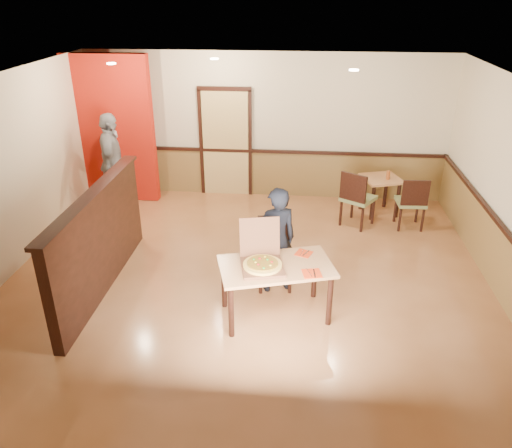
{
  "coord_description": "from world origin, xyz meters",
  "views": [
    {
      "loc": [
        0.7,
        -6.0,
        3.89
      ],
      "look_at": [
        0.13,
        0.0,
        0.98
      ],
      "focal_mm": 35.0,
      "sensor_mm": 36.0,
      "label": 1
    }
  ],
  "objects_px": {
    "main_table": "(276,273)",
    "passerby": "(113,164)",
    "diner": "(276,240)",
    "side_table": "(380,186)",
    "condiment": "(388,175)",
    "pizza_box": "(262,261)",
    "diner_chair": "(275,249)",
    "side_chair_left": "(356,197)",
    "side_chair_right": "(412,201)"
  },
  "relations": [
    {
      "from": "pizza_box",
      "to": "condiment",
      "type": "height_order",
      "value": "pizza_box"
    },
    {
      "from": "side_table",
      "to": "diner",
      "type": "distance_m",
      "value": 3.29
    },
    {
      "from": "diner",
      "to": "passerby",
      "type": "xyz_separation_m",
      "value": [
        -3.14,
        2.41,
        0.17
      ]
    },
    {
      "from": "main_table",
      "to": "diner",
      "type": "xyz_separation_m",
      "value": [
        -0.03,
        0.63,
        0.13
      ]
    },
    {
      "from": "diner",
      "to": "passerby",
      "type": "relative_size",
      "value": 0.82
    },
    {
      "from": "condiment",
      "to": "side_chair_left",
      "type": "bearing_deg",
      "value": -137.61
    },
    {
      "from": "diner_chair",
      "to": "passerby",
      "type": "distance_m",
      "value": 3.86
    },
    {
      "from": "side_table",
      "to": "side_chair_right",
      "type": "bearing_deg",
      "value": -53.83
    },
    {
      "from": "main_table",
      "to": "diner_chair",
      "type": "relative_size",
      "value": 1.58
    },
    {
      "from": "side_chair_left",
      "to": "condiment",
      "type": "height_order",
      "value": "side_chair_left"
    },
    {
      "from": "pizza_box",
      "to": "condiment",
      "type": "distance_m",
      "value": 3.92
    },
    {
      "from": "diner",
      "to": "condiment",
      "type": "xyz_separation_m",
      "value": [
        1.86,
        2.69,
        0.02
      ]
    },
    {
      "from": "diner",
      "to": "main_table",
      "type": "bearing_deg",
      "value": 70.04
    },
    {
      "from": "passerby",
      "to": "diner_chair",
      "type": "bearing_deg",
      "value": -139.91
    },
    {
      "from": "main_table",
      "to": "pizza_box",
      "type": "distance_m",
      "value": 0.25
    },
    {
      "from": "side_chair_right",
      "to": "pizza_box",
      "type": "height_order",
      "value": "pizza_box"
    },
    {
      "from": "passerby",
      "to": "side_chair_left",
      "type": "bearing_deg",
      "value": -107.19
    },
    {
      "from": "main_table",
      "to": "passerby",
      "type": "xyz_separation_m",
      "value": [
        -3.17,
        3.04,
        0.29
      ]
    },
    {
      "from": "diner_chair",
      "to": "diner",
      "type": "relative_size",
      "value": 0.65
    },
    {
      "from": "side_table",
      "to": "condiment",
      "type": "xyz_separation_m",
      "value": [
        0.1,
        -0.07,
        0.25
      ]
    },
    {
      "from": "pizza_box",
      "to": "side_table",
      "type": "bearing_deg",
      "value": 49.22
    },
    {
      "from": "side_chair_left",
      "to": "main_table",
      "type": "bearing_deg",
      "value": 98.99
    },
    {
      "from": "side_chair_left",
      "to": "diner",
      "type": "distance_m",
      "value": 2.51
    },
    {
      "from": "side_chair_left",
      "to": "pizza_box",
      "type": "bearing_deg",
      "value": 96.51
    },
    {
      "from": "side_chair_left",
      "to": "side_table",
      "type": "height_order",
      "value": "side_chair_left"
    },
    {
      "from": "diner_chair",
      "to": "pizza_box",
      "type": "relative_size",
      "value": 1.44
    },
    {
      "from": "side_chair_left",
      "to": "diner",
      "type": "xyz_separation_m",
      "value": [
        -1.27,
        -2.15,
        0.21
      ]
    },
    {
      "from": "main_table",
      "to": "side_table",
      "type": "xyz_separation_m",
      "value": [
        1.74,
        3.4,
        -0.11
      ]
    },
    {
      "from": "main_table",
      "to": "diner",
      "type": "relative_size",
      "value": 1.02
    },
    {
      "from": "passerby",
      "to": "pizza_box",
      "type": "bearing_deg",
      "value": -149.74
    },
    {
      "from": "diner_chair",
      "to": "side_table",
      "type": "bearing_deg",
      "value": 48.81
    },
    {
      "from": "passerby",
      "to": "pizza_box",
      "type": "distance_m",
      "value": 4.31
    },
    {
      "from": "diner_chair",
      "to": "passerby",
      "type": "height_order",
      "value": "passerby"
    },
    {
      "from": "side_table",
      "to": "condiment",
      "type": "relative_size",
      "value": 5.15
    },
    {
      "from": "side_table",
      "to": "condiment",
      "type": "distance_m",
      "value": 0.28
    },
    {
      "from": "side_chair_left",
      "to": "side_table",
      "type": "xyz_separation_m",
      "value": [
        0.49,
        0.61,
        -0.03
      ]
    },
    {
      "from": "diner_chair",
      "to": "side_chair_right",
      "type": "bearing_deg",
      "value": 34.87
    },
    {
      "from": "pizza_box",
      "to": "condiment",
      "type": "bearing_deg",
      "value": 47.42
    },
    {
      "from": "main_table",
      "to": "side_chair_left",
      "type": "distance_m",
      "value": 3.06
    },
    {
      "from": "side_chair_left",
      "to": "pizza_box",
      "type": "relative_size",
      "value": 1.49
    },
    {
      "from": "diner_chair",
      "to": "condiment",
      "type": "relative_size",
      "value": 6.19
    },
    {
      "from": "side_table",
      "to": "condiment",
      "type": "height_order",
      "value": "condiment"
    },
    {
      "from": "side_chair_right",
      "to": "condiment",
      "type": "relative_size",
      "value": 5.96
    },
    {
      "from": "diner",
      "to": "pizza_box",
      "type": "bearing_deg",
      "value": 55.69
    },
    {
      "from": "diner_chair",
      "to": "side_table",
      "type": "relative_size",
      "value": 1.2
    },
    {
      "from": "pizza_box",
      "to": "side_chair_right",
      "type": "bearing_deg",
      "value": 38.3
    },
    {
      "from": "diner",
      "to": "passerby",
      "type": "distance_m",
      "value": 3.96
    },
    {
      "from": "diner",
      "to": "pizza_box",
      "type": "distance_m",
      "value": 0.7
    },
    {
      "from": "diner_chair",
      "to": "condiment",
      "type": "xyz_separation_m",
      "value": [
        1.9,
        2.54,
        0.24
      ]
    },
    {
      "from": "main_table",
      "to": "diner",
      "type": "distance_m",
      "value": 0.65
    }
  ]
}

